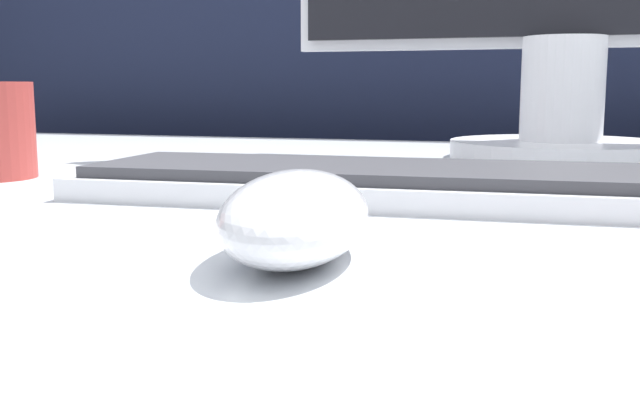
# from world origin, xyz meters

# --- Properties ---
(partition_panel) EXTENTS (5.00, 0.03, 1.14)m
(partition_panel) POSITION_xyz_m (0.00, 0.64, 0.57)
(partition_panel) COLOR black
(partition_panel) RESTS_ON ground_plane
(computer_mouse_near) EXTENTS (0.08, 0.13, 0.04)m
(computer_mouse_near) POSITION_xyz_m (0.06, -0.27, 0.75)
(computer_mouse_near) COLOR silver
(computer_mouse_near) RESTS_ON desk
(keyboard) EXTENTS (0.44, 0.16, 0.02)m
(keyboard) POSITION_xyz_m (0.05, -0.07, 0.74)
(keyboard) COLOR silver
(keyboard) RESTS_ON desk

